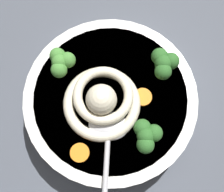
{
  "coord_description": "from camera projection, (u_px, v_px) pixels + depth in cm",
  "views": [
    {
      "loc": [
        -9.11,
        0.27,
        52.15
      ],
      "look_at": [
        2.54,
        -3.85,
        10.08
      ],
      "focal_mm": 45.06,
      "sensor_mm": 36.0,
      "label": 1
    }
  ],
  "objects": [
    {
      "name": "noodle_pile",
      "position": [
        104.0,
        100.0,
        0.42
      ],
      "size": [
        12.97,
        12.72,
        5.21
      ],
      "color": "beige",
      "rests_on": "soup_bowl"
    },
    {
      "name": "broccoli_floret_front",
      "position": [
        63.0,
        61.0,
        0.43
      ],
      "size": [
        4.87,
        4.19,
        3.85
      ],
      "color": "#7A9E60",
      "rests_on": "soup_bowl"
    },
    {
      "name": "soup_spoon",
      "position": [
        110.0,
        135.0,
        0.41
      ],
      "size": [
        17.19,
        9.73,
        1.6
      ],
      "rotation": [
        0.0,
        0.0,
        2.75
      ],
      "color": "#B7B7BC",
      "rests_on": "soup_bowl"
    },
    {
      "name": "table_slab",
      "position": [
        97.0,
        128.0,
        0.51
      ],
      "size": [
        117.19,
        117.19,
        3.95
      ],
      "primitive_type": "cube",
      "color": "#474C56",
      "rests_on": "ground"
    },
    {
      "name": "broccoli_floret_rear",
      "position": [
        166.0,
        63.0,
        0.43
      ],
      "size": [
        5.12,
        4.4,
        4.04
      ],
      "color": "#7A9E60",
      "rests_on": "soup_bowl"
    },
    {
      "name": "carrot_slice_right",
      "position": [
        144.0,
        97.0,
        0.43
      ],
      "size": [
        2.83,
        2.83,
        0.67
      ],
      "primitive_type": "cylinder",
      "color": "orange",
      "rests_on": "soup_bowl"
    },
    {
      "name": "broccoli_floret_beside_chili",
      "position": [
        148.0,
        135.0,
        0.4
      ],
      "size": [
        4.94,
        4.25,
        3.91
      ],
      "color": "#7A9E60",
      "rests_on": "soup_bowl"
    },
    {
      "name": "carrot_slice_near_spoon",
      "position": [
        82.0,
        152.0,
        0.41
      ],
      "size": [
        2.82,
        2.82,
        0.68
      ],
      "primitive_type": "cylinder",
      "color": "orange",
      "rests_on": "soup_bowl"
    },
    {
      "name": "soup_bowl",
      "position": [
        112.0,
        101.0,
        0.47
      ],
      "size": [
        27.42,
        27.42,
        6.14
      ],
      "color": "white",
      "rests_on": "table_slab"
    }
  ]
}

